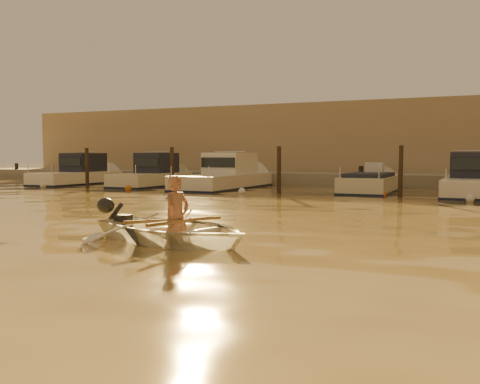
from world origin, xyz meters
The scene contains 22 objects.
ground_plane centered at (0.00, 0.00, 0.00)m, with size 160.00×160.00×0.00m, color olive.
dinghy centered at (2.48, 0.90, 0.24)m, with size 2.45×3.43×0.71m, color white.
person centered at (2.57, 0.87, 0.47)m, with size 0.56×0.37×1.55m, color #935F49.
outboard_motor centered at (1.03, 1.29, 0.28)m, with size 0.90×0.40×0.70m, color black, non-canonical shape.
oar_port centered at (2.72, 0.83, 0.42)m, with size 0.06×0.06×2.10m, color brown.
oar_starboard centered at (2.53, 0.88, 0.42)m, with size 0.06×0.06×2.10m, color brown.
moored_boat_0 centered at (-13.11, 16.00, 0.62)m, with size 2.03×6.54×1.75m, color white, non-canonical shape.
moored_boat_1 centered at (-8.12, 16.00, 0.62)m, with size 1.99×6.02×1.75m, color beige, non-canonical shape.
moored_boat_2 centered at (-3.88, 16.00, 0.62)m, with size 2.34×7.83×1.75m, color silver, non-canonical shape.
moored_boat_3 centered at (3.23, 16.00, 0.22)m, with size 1.93×5.63×0.95m, color beige, non-canonical shape.
moored_boat_4 centered at (7.38, 16.00, 0.62)m, with size 2.25×6.93×1.75m, color silver, non-canonical shape.
piling_0 centered at (-10.50, 13.80, 0.90)m, with size 0.18×0.18×2.20m, color #2D2319.
piling_1 centered at (-5.50, 13.80, 0.90)m, with size 0.18×0.18×2.20m, color #2D2319.
piling_2 centered at (-0.20, 13.80, 0.90)m, with size 0.18×0.18×2.20m, color #2D2319.
piling_3 centered at (4.80, 13.80, 0.90)m, with size 0.18×0.18×2.20m, color #2D2319.
fender_a centered at (-12.36, 12.69, 0.10)m, with size 0.30×0.30×0.30m, color silver.
fender_b centered at (-7.34, 12.91, 0.10)m, with size 0.30×0.30×0.30m, color #CC6918.
fender_c centered at (-1.54, 12.93, 0.10)m, with size 0.30×0.30×0.30m, color white.
fender_d centered at (4.14, 13.75, 0.10)m, with size 0.30×0.30×0.30m, color #DE571A.
fender_e centered at (7.31, 12.83, 0.10)m, with size 0.30×0.30×0.30m, color silver.
quay centered at (0.00, 21.50, 0.15)m, with size 52.00×4.00×1.00m, color gray.
waterfront_building centered at (0.00, 27.00, 2.40)m, with size 46.00×7.00×4.80m, color #9E8466.
Camera 1 is at (7.67, -7.55, 1.61)m, focal length 40.00 mm.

